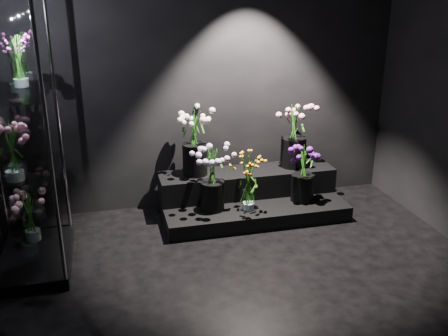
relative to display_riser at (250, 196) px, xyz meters
name	(u,v)px	position (x,y,z in m)	size (l,w,h in m)	color
floor	(265,308)	(-0.38, -1.63, -0.17)	(4.00, 4.00, 0.00)	black
wall_back	(205,72)	(-0.38, 0.37, 1.23)	(4.00, 4.00, 0.00)	black
display_riser	(250,196)	(0.00, 0.00, 0.00)	(1.83, 0.81, 0.41)	black
display_case	(18,142)	(-2.06, -0.57, 0.91)	(0.59, 0.98, 2.15)	black
bouquet_orange_bells	(249,182)	(-0.10, -0.28, 0.27)	(0.30, 0.30, 0.56)	white
bouquet_lilac	(212,173)	(-0.44, -0.19, 0.36)	(0.43, 0.43, 0.65)	black
bouquet_purple	(304,170)	(0.50, -0.20, 0.31)	(0.34, 0.34, 0.59)	black
bouquet_cream_roses	(194,136)	(-0.55, 0.14, 0.64)	(0.46, 0.46, 0.69)	black
bouquet_pink_roses	(294,132)	(0.51, 0.13, 0.62)	(0.39, 0.39, 0.68)	black
bouquet_case_pink	(11,150)	(-2.09, -0.77, 0.91)	(0.30, 0.30, 0.46)	white
bouquet_case_magenta	(18,61)	(-2.00, -0.40, 1.50)	(0.23, 0.23, 0.39)	white
bouquet_case_base_pink	(30,213)	(-2.09, -0.32, 0.19)	(0.39, 0.39, 0.48)	white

